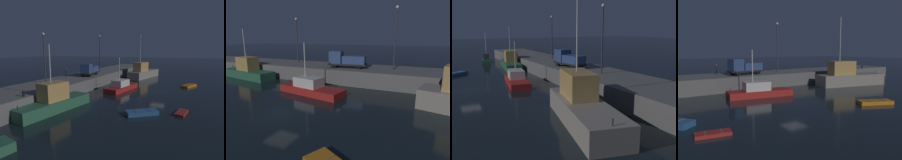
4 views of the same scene
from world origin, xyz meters
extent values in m
plane|color=black|center=(0.00, 0.00, 0.00)|extent=(320.00, 320.00, 0.00)
cube|color=slate|center=(0.00, 15.88, 1.11)|extent=(72.04, 8.13, 2.23)
cube|color=gray|center=(17.61, 6.87, 0.97)|extent=(12.67, 6.22, 1.95)
cube|color=tan|center=(15.78, 7.30, 3.13)|extent=(4.82, 3.32, 2.37)
cylinder|color=silver|center=(15.37, 7.39, 8.08)|extent=(0.14, 0.14, 7.51)
cylinder|color=#262626|center=(23.07, 5.59, 2.20)|extent=(0.10, 0.10, 0.50)
cube|color=#2D6647|center=(-15.76, 10.31, 0.69)|extent=(10.91, 4.44, 1.38)
cube|color=tan|center=(-15.82, 10.32, 2.51)|extent=(3.70, 2.65, 2.27)
cylinder|color=silver|center=(-16.14, 10.36, 5.98)|extent=(0.14, 0.14, 4.66)
cylinder|color=#262626|center=(-20.59, 11.04, 1.63)|extent=(0.10, 0.10, 0.50)
cube|color=red|center=(-0.76, 6.72, 0.44)|extent=(8.96, 4.09, 0.88)
cube|color=silver|center=(-1.21, 6.79, 1.47)|extent=(3.70, 2.66, 1.18)
cylinder|color=silver|center=(-1.73, 6.88, 4.16)|extent=(0.14, 0.14, 4.20)
cylinder|color=#262626|center=(-4.68, 7.38, 1.13)|extent=(0.10, 0.10, 0.50)
cube|color=#2D6099|center=(-12.94, -0.31, 0.25)|extent=(3.48, 3.96, 0.50)
cube|color=olive|center=(-13.45, 0.37, 0.52)|extent=(1.11, 0.86, 0.04)
cube|color=olive|center=(-12.44, -0.98, 0.52)|extent=(1.11, 0.86, 0.04)
cube|color=orange|center=(7.99, -5.11, 0.21)|extent=(4.23, 3.11, 0.42)
cube|color=olive|center=(7.21, -4.73, 0.44)|extent=(0.67, 1.26, 0.04)
cube|color=olive|center=(8.77, -5.50, 0.44)|extent=(0.67, 1.26, 0.04)
cube|color=#B22823|center=(-10.84, -4.66, 0.14)|extent=(2.76, 1.54, 0.27)
cube|color=olive|center=(-10.27, -4.77, 0.29)|extent=(0.26, 0.97, 0.04)
cube|color=olive|center=(-11.40, -4.55, 0.29)|extent=(0.26, 0.97, 0.04)
cylinder|color=#38383D|center=(-9.98, 16.81, 6.10)|extent=(0.20, 0.20, 7.76)
sphere|color=#F9EFCC|center=(-9.98, 16.81, 10.16)|extent=(0.44, 0.44, 0.44)
cylinder|color=#38383D|center=(7.80, 15.67, 6.50)|extent=(0.20, 0.20, 8.55)
sphere|color=#F9EFCC|center=(7.80, 15.67, 10.95)|extent=(0.44, 0.44, 0.44)
cylinder|color=black|center=(-0.85, 13.55, 2.68)|extent=(0.93, 0.40, 0.90)
cylinder|color=black|center=(-1.08, 15.18, 2.68)|extent=(0.93, 0.40, 0.90)
cylinder|color=black|center=(2.91, 14.07, 2.68)|extent=(0.93, 0.40, 0.90)
cylinder|color=black|center=(2.68, 15.71, 2.68)|extent=(0.93, 0.40, 0.90)
cube|color=black|center=(0.91, 14.63, 2.80)|extent=(6.14, 2.76, 0.25)
cube|color=#334C84|center=(-0.85, 14.38, 3.87)|extent=(2.15, 2.21, 1.88)
cube|color=#334C84|center=(1.97, 14.78, 3.52)|extent=(3.67, 2.42, 1.19)
cylinder|color=black|center=(-2.59, 18.20, 2.63)|extent=(0.13, 0.13, 0.81)
cylinder|color=black|center=(-2.84, 18.00, 2.63)|extent=(0.13, 0.13, 0.81)
cylinder|color=#1E2333|center=(-2.71, 18.10, 3.37)|extent=(0.43, 0.43, 0.67)
sphere|color=tan|center=(-2.71, 18.10, 3.82)|extent=(0.20, 0.20, 0.20)
cylinder|color=black|center=(-18.39, 12.51, 2.54)|extent=(0.28, 0.28, 0.62)
cylinder|color=black|center=(27.75, 12.31, 2.53)|extent=(0.28, 0.28, 0.60)
camera|label=1|loc=(-34.23, -5.53, 7.63)|focal=30.34mm
camera|label=2|loc=(11.39, -12.46, 6.87)|focal=29.93mm
camera|label=3|loc=(35.94, -4.78, 8.28)|focal=42.22mm
camera|label=4|loc=(-16.24, -21.96, 6.27)|focal=38.98mm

